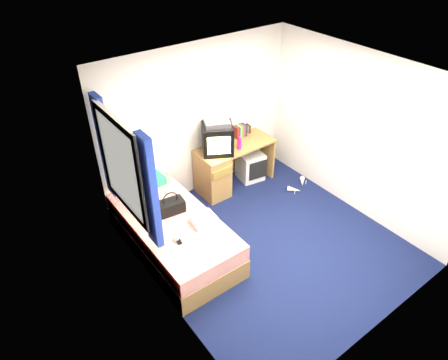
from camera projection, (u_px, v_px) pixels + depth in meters
ground at (269, 244)px, 5.58m from camera, size 3.40×3.40×0.00m
room_shell at (277, 156)px, 4.73m from camera, size 3.40×3.40×3.40m
bed at (174, 234)px, 5.34m from camera, size 1.01×2.00×0.54m
pillow at (144, 182)px, 5.75m from camera, size 0.57×0.38×0.12m
desk at (221, 169)px, 6.39m from camera, size 1.30×0.55×0.75m
storage_cube at (250, 166)px, 6.75m from camera, size 0.45×0.45×0.48m
crt_tv at (217, 139)px, 6.03m from camera, size 0.60×0.59×0.45m
vcr at (217, 123)px, 5.88m from camera, size 0.45×0.40×0.07m
book_row at (240, 131)px, 6.49m from camera, size 0.20×0.13×0.20m
picture_frame at (248, 128)px, 6.63m from camera, size 0.03×0.12×0.14m
pink_water_bottle at (239, 143)px, 6.16m from camera, size 0.07×0.07×0.20m
aerosol_can at (230, 141)px, 6.24m from camera, size 0.06×0.06×0.19m
handbag at (171, 206)px, 5.25m from camera, size 0.37×0.24×0.32m
towel at (204, 220)px, 5.10m from camera, size 0.32×0.28×0.10m
magazine at (158, 211)px, 5.30m from camera, size 0.21×0.28×0.01m
water_bottle at (179, 234)px, 4.90m from camera, size 0.20×0.17×0.07m
colour_swatch_fan at (201, 238)px, 4.89m from camera, size 0.22×0.17×0.01m
remote_control at (178, 240)px, 4.86m from camera, size 0.08×0.17×0.02m
window_assembly at (124, 167)px, 4.59m from camera, size 0.11×1.42×1.40m
white_heels at (298, 186)px, 6.63m from camera, size 0.48×0.30×0.09m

